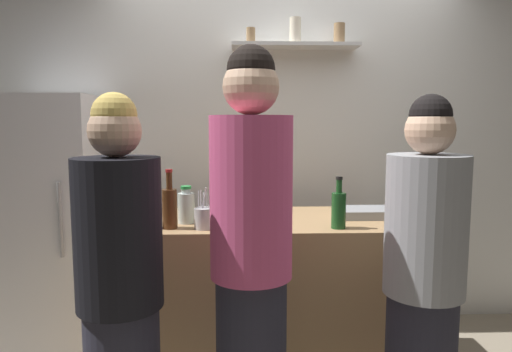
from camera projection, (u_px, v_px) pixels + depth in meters
name	position (u px, v px, depth m)	size (l,w,h in m)	color
back_wall_assembly	(284.00, 146.00, 3.43)	(4.80, 0.32, 2.60)	white
refrigerator	(53.00, 222.00, 3.04)	(0.62, 0.62, 1.65)	white
counter	(256.00, 294.00, 2.75)	(1.75, 0.75, 0.92)	#9E7A51
baking_pan	(365.00, 213.00, 2.75)	(0.34, 0.24, 0.05)	gray
utensil_holder	(204.00, 218.00, 2.43)	(0.10, 0.10, 0.22)	#B2B2B7
wine_bottle_green_glass	(339.00, 209.00, 2.44)	(0.08, 0.08, 0.28)	#19471E
wine_bottle_amber_glass	(170.00, 207.00, 2.43)	(0.08, 0.08, 0.31)	#472814
wine_bottle_pale_glass	(137.00, 206.00, 2.44)	(0.07, 0.07, 0.31)	#B2BFB2
water_bottle_plastic	(186.00, 207.00, 2.57)	(0.09, 0.09, 0.21)	silver
person_pink_top	(251.00, 264.00, 1.92)	(0.34, 0.34, 1.79)	#262633
person_grey_hoodie	(423.00, 286.00, 1.98)	(0.34, 0.34, 1.59)	#262633
person_blonde	(121.00, 298.00, 1.84)	(0.34, 0.34, 1.59)	#262633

